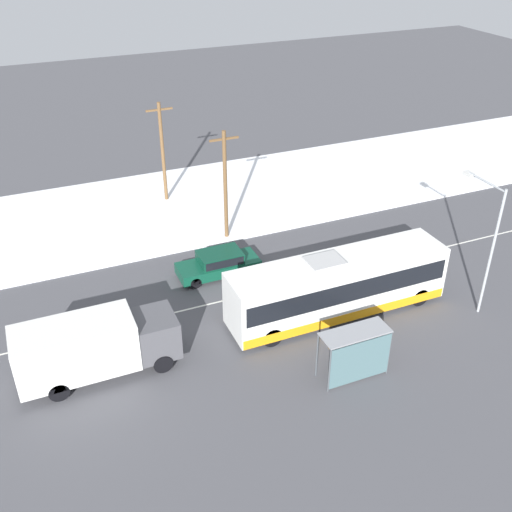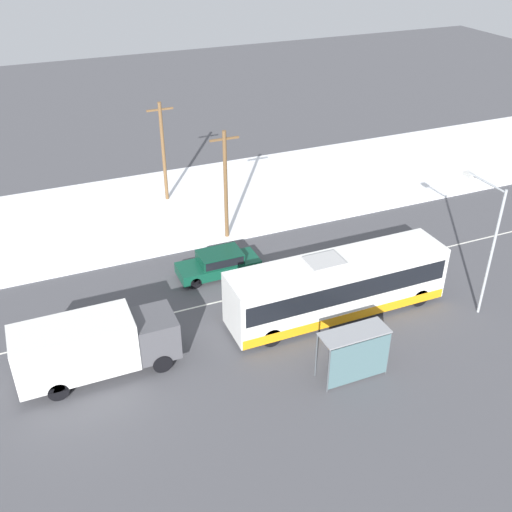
{
  "view_description": "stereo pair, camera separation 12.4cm",
  "coord_description": "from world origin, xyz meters",
  "px_view_note": "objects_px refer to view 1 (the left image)",
  "views": [
    {
      "loc": [
        -13.52,
        -24.79,
        18.5
      ],
      "look_at": [
        -2.32,
        1.45,
        1.4
      ],
      "focal_mm": 42.0,
      "sensor_mm": 36.0,
      "label": 1
    },
    {
      "loc": [
        -13.41,
        -24.84,
        18.5
      ],
      "look_at": [
        -2.32,
        1.45,
        1.4
      ],
      "focal_mm": 42.0,
      "sensor_mm": 36.0,
      "label": 2
    }
  ],
  "objects_px": {
    "bus_shelter": "(357,349)",
    "streetlamp": "(487,231)",
    "sedan_car": "(219,262)",
    "box_truck": "(94,345)",
    "city_bus": "(338,286)",
    "utility_pole_roadside": "(225,184)",
    "utility_pole_snowlot": "(163,151)",
    "pedestrian_at_stop": "(335,342)"
  },
  "relations": [
    {
      "from": "bus_shelter",
      "to": "streetlamp",
      "type": "relative_size",
      "value": 0.45
    },
    {
      "from": "sedan_car",
      "to": "streetlamp",
      "type": "relative_size",
      "value": 0.67
    },
    {
      "from": "box_truck",
      "to": "sedan_car",
      "type": "distance_m",
      "value": 9.76
    },
    {
      "from": "city_bus",
      "to": "streetlamp",
      "type": "xyz_separation_m",
      "value": [
        6.87,
        -2.25,
        2.81
      ]
    },
    {
      "from": "streetlamp",
      "to": "utility_pole_roadside",
      "type": "relative_size",
      "value": 0.99
    },
    {
      "from": "city_bus",
      "to": "utility_pole_roadside",
      "type": "xyz_separation_m",
      "value": [
        -2.38,
        9.67,
        2.04
      ]
    },
    {
      "from": "city_bus",
      "to": "utility_pole_roadside",
      "type": "relative_size",
      "value": 1.64
    },
    {
      "from": "city_bus",
      "to": "streetlamp",
      "type": "bearing_deg",
      "value": -18.14
    },
    {
      "from": "city_bus",
      "to": "utility_pole_snowlot",
      "type": "distance_m",
      "value": 17.15
    },
    {
      "from": "box_truck",
      "to": "utility_pole_roadside",
      "type": "relative_size",
      "value": 1.01
    },
    {
      "from": "city_bus",
      "to": "utility_pole_roadside",
      "type": "bearing_deg",
      "value": 103.83
    },
    {
      "from": "bus_shelter",
      "to": "utility_pole_roadside",
      "type": "bearing_deg",
      "value": 92.74
    },
    {
      "from": "sedan_car",
      "to": "utility_pole_roadside",
      "type": "relative_size",
      "value": 0.66
    },
    {
      "from": "sedan_car",
      "to": "utility_pole_snowlot",
      "type": "bearing_deg",
      "value": -89.49
    },
    {
      "from": "box_truck",
      "to": "bus_shelter",
      "type": "distance_m",
      "value": 11.55
    },
    {
      "from": "sedan_car",
      "to": "utility_pole_roadside",
      "type": "xyz_separation_m",
      "value": [
        1.91,
        3.86,
        2.91
      ]
    },
    {
      "from": "sedan_car",
      "to": "bus_shelter",
      "type": "xyz_separation_m",
      "value": [
        2.6,
        -10.49,
        0.9
      ]
    },
    {
      "from": "sedan_car",
      "to": "utility_pole_roadside",
      "type": "bearing_deg",
      "value": -116.35
    },
    {
      "from": "pedestrian_at_stop",
      "to": "streetlamp",
      "type": "distance_m",
      "value": 9.53
    },
    {
      "from": "box_truck",
      "to": "streetlamp",
      "type": "height_order",
      "value": "streetlamp"
    },
    {
      "from": "bus_shelter",
      "to": "utility_pole_snowlot",
      "type": "xyz_separation_m",
      "value": [
        -2.69,
        21.13,
        2.04
      ]
    },
    {
      "from": "utility_pole_snowlot",
      "to": "sedan_car",
      "type": "bearing_deg",
      "value": -89.49
    },
    {
      "from": "box_truck",
      "to": "bus_shelter",
      "type": "relative_size",
      "value": 2.28
    },
    {
      "from": "pedestrian_at_stop",
      "to": "bus_shelter",
      "type": "xyz_separation_m",
      "value": [
        0.28,
        -1.4,
        0.6
      ]
    },
    {
      "from": "utility_pole_roadside",
      "to": "box_truck",
      "type": "bearing_deg",
      "value": -135.84
    },
    {
      "from": "city_bus",
      "to": "streetlamp",
      "type": "height_order",
      "value": "streetlamp"
    },
    {
      "from": "sedan_car",
      "to": "utility_pole_roadside",
      "type": "height_order",
      "value": "utility_pole_roadside"
    },
    {
      "from": "streetlamp",
      "to": "bus_shelter",
      "type": "bearing_deg",
      "value": -164.2
    },
    {
      "from": "pedestrian_at_stop",
      "to": "utility_pole_snowlot",
      "type": "height_order",
      "value": "utility_pole_snowlot"
    },
    {
      "from": "city_bus",
      "to": "utility_pole_snowlot",
      "type": "xyz_separation_m",
      "value": [
        -4.39,
        16.45,
        2.07
      ]
    },
    {
      "from": "city_bus",
      "to": "sedan_car",
      "type": "relative_size",
      "value": 2.48
    },
    {
      "from": "box_truck",
      "to": "sedan_car",
      "type": "height_order",
      "value": "box_truck"
    },
    {
      "from": "box_truck",
      "to": "pedestrian_at_stop",
      "type": "relative_size",
      "value": 4.01
    },
    {
      "from": "box_truck",
      "to": "utility_pole_snowlot",
      "type": "xyz_separation_m",
      "value": [
        7.81,
        16.31,
        2.11
      ]
    },
    {
      "from": "box_truck",
      "to": "sedan_car",
      "type": "xyz_separation_m",
      "value": [
        7.9,
        5.67,
        -0.83
      ]
    },
    {
      "from": "pedestrian_at_stop",
      "to": "bus_shelter",
      "type": "bearing_deg",
      "value": -78.68
    },
    {
      "from": "pedestrian_at_stop",
      "to": "bus_shelter",
      "type": "relative_size",
      "value": 0.57
    },
    {
      "from": "box_truck",
      "to": "pedestrian_at_stop",
      "type": "height_order",
      "value": "box_truck"
    },
    {
      "from": "city_bus",
      "to": "utility_pole_snowlot",
      "type": "bearing_deg",
      "value": 104.94
    },
    {
      "from": "pedestrian_at_stop",
      "to": "utility_pole_snowlot",
      "type": "bearing_deg",
      "value": 96.97
    },
    {
      "from": "city_bus",
      "to": "pedestrian_at_stop",
      "type": "height_order",
      "value": "city_bus"
    },
    {
      "from": "streetlamp",
      "to": "utility_pole_snowlot",
      "type": "distance_m",
      "value": 21.85
    }
  ]
}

